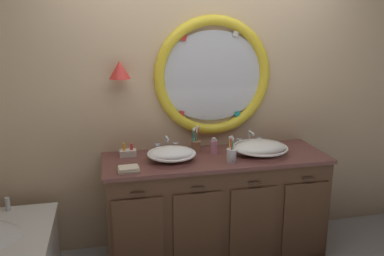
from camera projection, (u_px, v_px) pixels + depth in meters
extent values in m
cube|color=#D6B78E|center=(201.00, 98.00, 3.47)|extent=(6.40, 0.08, 2.60)
ellipsoid|color=silver|center=(213.00, 76.00, 3.39)|extent=(0.93, 0.02, 0.77)
torus|color=yellow|center=(213.00, 76.00, 3.38)|extent=(1.02, 0.09, 1.02)
cube|color=purple|center=(265.00, 78.00, 3.48)|extent=(0.05, 0.01, 0.05)
cube|color=silver|center=(236.00, 34.00, 3.33)|extent=(0.05, 0.01, 0.05)
cube|color=red|center=(184.00, 38.00, 3.24)|extent=(0.05, 0.01, 0.05)
cube|color=purple|center=(159.00, 79.00, 3.28)|extent=(0.05, 0.01, 0.05)
cube|color=red|center=(181.00, 114.00, 3.40)|extent=(0.05, 0.01, 0.05)
cube|color=teal|center=(237.00, 114.00, 3.51)|extent=(0.05, 0.01, 0.05)
cylinder|color=#4C3823|center=(119.00, 67.00, 3.17)|extent=(0.02, 0.09, 0.02)
cone|color=red|center=(120.00, 70.00, 3.13)|extent=(0.17, 0.17, 0.14)
cube|color=brown|center=(215.00, 207.00, 3.39)|extent=(1.79, 0.59, 0.85)
cube|color=brown|center=(216.00, 158.00, 3.27)|extent=(1.83, 0.63, 0.03)
cube|color=brown|center=(207.00, 155.00, 3.56)|extent=(1.79, 0.02, 0.11)
cube|color=brown|center=(139.00, 239.00, 2.97)|extent=(0.38, 0.02, 0.65)
cylinder|color=#422D1E|center=(137.00, 194.00, 2.86)|extent=(0.10, 0.01, 0.01)
cube|color=brown|center=(198.00, 232.00, 3.06)|extent=(0.38, 0.02, 0.65)
cylinder|color=#422D1E|center=(198.00, 189.00, 2.96)|extent=(0.10, 0.01, 0.01)
cube|color=brown|center=(253.00, 226.00, 3.15)|extent=(0.38, 0.02, 0.65)
cylinder|color=#422D1E|center=(255.00, 184.00, 3.05)|extent=(0.10, 0.01, 0.01)
cube|color=brown|center=(305.00, 220.00, 3.25)|extent=(0.38, 0.02, 0.65)
cylinder|color=#422D1E|center=(309.00, 179.00, 3.14)|extent=(0.10, 0.01, 0.01)
cylinder|color=silver|center=(8.00, 204.00, 3.13)|extent=(0.04, 0.04, 0.11)
ellipsoid|color=white|center=(172.00, 154.00, 3.15)|extent=(0.37, 0.27, 0.11)
torus|color=white|center=(172.00, 154.00, 3.15)|extent=(0.39, 0.39, 0.02)
cylinder|color=silver|center=(172.00, 154.00, 3.15)|extent=(0.03, 0.03, 0.01)
ellipsoid|color=white|center=(260.00, 148.00, 3.31)|extent=(0.44, 0.32, 0.11)
torus|color=white|center=(260.00, 147.00, 3.30)|extent=(0.46, 0.46, 0.02)
cylinder|color=silver|center=(260.00, 147.00, 3.30)|extent=(0.03, 0.03, 0.01)
cylinder|color=silver|center=(167.00, 150.00, 3.40)|extent=(0.05, 0.05, 0.02)
cylinder|color=silver|center=(166.00, 143.00, 3.38)|extent=(0.02, 0.02, 0.10)
sphere|color=silver|center=(166.00, 137.00, 3.37)|extent=(0.03, 0.03, 0.03)
cylinder|color=silver|center=(167.00, 139.00, 3.32)|extent=(0.02, 0.10, 0.02)
cylinder|color=silver|center=(157.00, 148.00, 3.38)|extent=(0.04, 0.04, 0.06)
cylinder|color=silver|center=(176.00, 147.00, 3.41)|extent=(0.04, 0.04, 0.06)
cube|color=silver|center=(157.00, 144.00, 3.37)|extent=(0.05, 0.01, 0.01)
cube|color=silver|center=(176.00, 143.00, 3.40)|extent=(0.05, 0.01, 0.01)
cylinder|color=silver|center=(249.00, 144.00, 3.56)|extent=(0.05, 0.05, 0.02)
cylinder|color=silver|center=(249.00, 137.00, 3.54)|extent=(0.02, 0.02, 0.11)
sphere|color=silver|center=(250.00, 131.00, 3.53)|extent=(0.03, 0.03, 0.03)
cylinder|color=silver|center=(252.00, 133.00, 3.48)|extent=(0.02, 0.10, 0.02)
cylinder|color=silver|center=(239.00, 143.00, 3.53)|extent=(0.04, 0.04, 0.06)
cylinder|color=silver|center=(259.00, 141.00, 3.57)|extent=(0.04, 0.04, 0.06)
cube|color=silver|center=(239.00, 139.00, 3.52)|extent=(0.05, 0.01, 0.01)
cube|color=silver|center=(259.00, 138.00, 3.56)|extent=(0.05, 0.01, 0.01)
cylinder|color=#996647|center=(196.00, 146.00, 3.38)|extent=(0.08, 0.08, 0.09)
torus|color=#996647|center=(196.00, 141.00, 3.37)|extent=(0.09, 0.09, 0.01)
cylinder|color=#E0383D|center=(198.00, 139.00, 3.37)|extent=(0.03, 0.03, 0.19)
cube|color=white|center=(198.00, 127.00, 3.35)|extent=(0.02, 0.02, 0.03)
cylinder|color=#19ADB2|center=(195.00, 140.00, 3.38)|extent=(0.03, 0.02, 0.17)
cube|color=white|center=(196.00, 128.00, 3.36)|extent=(0.02, 0.02, 0.02)
cylinder|color=#19ADB2|center=(194.00, 140.00, 3.36)|extent=(0.02, 0.04, 0.17)
cube|color=white|center=(194.00, 129.00, 3.34)|extent=(0.02, 0.02, 0.03)
cylinder|color=green|center=(197.00, 141.00, 3.35)|extent=(0.03, 0.02, 0.16)
cube|color=white|center=(197.00, 131.00, 3.33)|extent=(0.02, 0.02, 0.02)
cylinder|color=silver|center=(231.00, 156.00, 3.12)|extent=(0.07, 0.07, 0.10)
torus|color=silver|center=(232.00, 149.00, 3.10)|extent=(0.08, 0.08, 0.01)
cylinder|color=green|center=(233.00, 151.00, 3.11)|extent=(0.02, 0.01, 0.16)
cube|color=white|center=(233.00, 139.00, 3.08)|extent=(0.02, 0.02, 0.02)
cylinder|color=yellow|center=(230.00, 150.00, 3.12)|extent=(0.01, 0.03, 0.17)
cube|color=white|center=(230.00, 138.00, 3.09)|extent=(0.02, 0.02, 0.02)
cylinder|color=#E0383D|center=(231.00, 150.00, 3.08)|extent=(0.02, 0.04, 0.18)
cube|color=white|center=(232.00, 137.00, 3.06)|extent=(0.02, 0.02, 0.03)
cylinder|color=pink|center=(214.00, 147.00, 3.32)|extent=(0.06, 0.06, 0.11)
cylinder|color=silver|center=(214.00, 139.00, 3.30)|extent=(0.03, 0.03, 0.02)
cylinder|color=silver|center=(215.00, 138.00, 3.28)|extent=(0.01, 0.04, 0.01)
cube|color=beige|center=(129.00, 170.00, 2.93)|extent=(0.16, 0.12, 0.02)
cube|color=beige|center=(129.00, 168.00, 2.93)|extent=(0.15, 0.12, 0.02)
cube|color=beige|center=(128.00, 153.00, 3.26)|extent=(0.13, 0.08, 0.05)
cylinder|color=orange|center=(124.00, 147.00, 3.24)|extent=(0.02, 0.02, 0.06)
cylinder|color=#E0383D|center=(131.00, 147.00, 3.26)|extent=(0.02, 0.02, 0.05)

